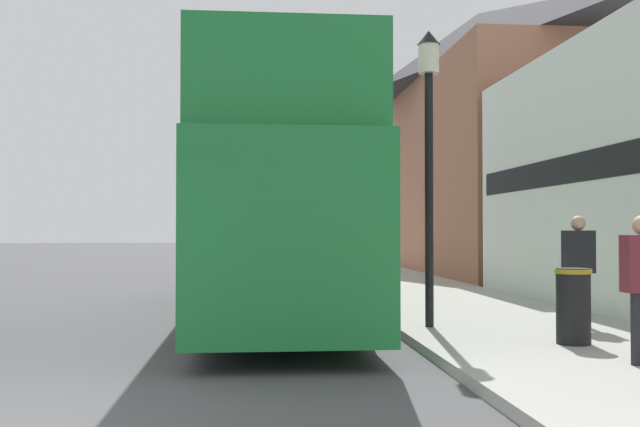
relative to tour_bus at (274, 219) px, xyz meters
The scene contains 9 objects.
ground_plane 13.41m from the tour_bus, 103.12° to the left, with size 144.00×144.00×0.00m, color #4C4C4F.
sidewalk 10.75m from the tour_bus, 69.48° to the left, with size 3.83×108.00×0.14m.
brick_terrace_rear 17.67m from the tour_bus, 60.15° to the left, with size 6.00×19.06×10.34m.
tour_bus is the anchor object (origin of this frame).
parked_car_ahead_of_bus 8.64m from the tour_bus, 85.18° to the left, with size 1.81×4.39×1.44m.
pedestrian_third 5.50m from the tour_bus, 32.44° to the right, with size 0.45×0.25×1.71m.
lamp_post_nearest 3.85m from the tour_bus, 49.23° to the right, with size 0.35×0.35×4.60m.
lamp_post_second 5.91m from the tour_bus, 65.09° to the left, with size 0.35×0.35×4.49m.
litter_bin 6.05m from the tour_bus, 50.41° to the right, with size 0.48×0.48×0.99m.
Camera 1 is at (2.59, -5.98, 1.63)m, focal length 42.00 mm.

